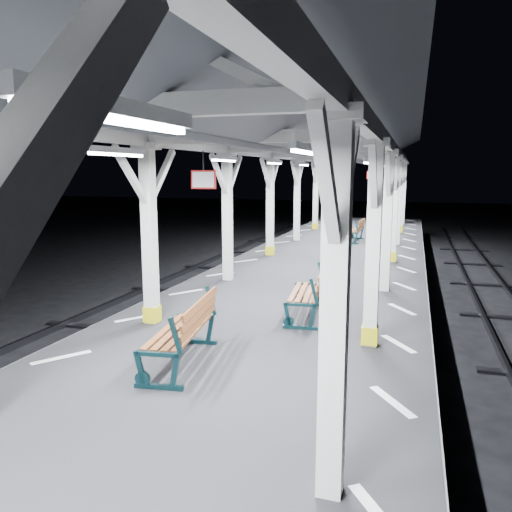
% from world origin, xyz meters
% --- Properties ---
extents(ground, '(120.00, 120.00, 0.00)m').
position_xyz_m(ground, '(0.00, 0.00, 0.00)').
color(ground, black).
rests_on(ground, ground).
extents(platform, '(6.00, 50.00, 1.00)m').
position_xyz_m(platform, '(0.00, 0.00, 0.50)').
color(platform, black).
rests_on(platform, ground).
extents(hazard_stripes_left, '(1.00, 48.00, 0.01)m').
position_xyz_m(hazard_stripes_left, '(-2.45, 0.00, 1.00)').
color(hazard_stripes_left, silver).
rests_on(hazard_stripes_left, platform).
extents(hazard_stripes_right, '(1.00, 48.00, 0.01)m').
position_xyz_m(hazard_stripes_right, '(2.45, 0.00, 1.00)').
color(hazard_stripes_right, silver).
rests_on(hazard_stripes_right, platform).
extents(canopy, '(5.40, 49.00, 4.65)m').
position_xyz_m(canopy, '(0.00, -0.01, 4.56)').
color(canopy, silver).
rests_on(canopy, platform).
extents(bench_near, '(0.93, 1.92, 1.00)m').
position_xyz_m(bench_near, '(-0.50, 0.35, 1.53)').
color(bench_near, '#0D292D').
rests_on(bench_near, platform).
extents(bench_mid, '(0.84, 1.83, 0.96)m').
position_xyz_m(bench_mid, '(0.75, 3.33, 1.51)').
color(bench_mid, '#0D292D').
rests_on(bench_mid, platform).
extents(bench_far, '(0.68, 1.68, 0.90)m').
position_xyz_m(bench_far, '(0.40, 14.42, 1.48)').
color(bench_far, '#0D292D').
rests_on(bench_far, platform).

